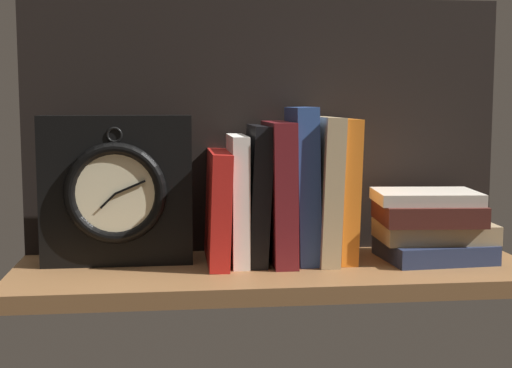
# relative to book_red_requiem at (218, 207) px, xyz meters

# --- Properties ---
(ground_plane) EXTENTS (0.79, 0.26, 0.03)m
(ground_plane) POSITION_rel_book_red_requiem_xyz_m (0.08, -0.04, -0.10)
(ground_plane) COLOR brown
(back_panel) EXTENTS (0.79, 0.01, 0.42)m
(back_panel) POSITION_rel_book_red_requiem_xyz_m (0.08, 0.09, 0.12)
(back_panel) COLOR black
(back_panel) RESTS_ON ground_plane
(book_red_requiem) EXTENTS (0.04, 0.17, 0.17)m
(book_red_requiem) POSITION_rel_book_red_requiem_xyz_m (0.00, 0.00, 0.00)
(book_red_requiem) COLOR red
(book_red_requiem) RESTS_ON ground_plane
(book_white_catcher) EXTENTS (0.03, 0.14, 0.20)m
(book_white_catcher) POSITION_rel_book_red_requiem_xyz_m (0.03, 0.00, 0.01)
(book_white_catcher) COLOR silver
(book_white_catcher) RESTS_ON ground_plane
(book_black_skeptic) EXTENTS (0.04, 0.13, 0.21)m
(book_black_skeptic) POSITION_rel_book_red_requiem_xyz_m (0.06, 0.00, 0.02)
(book_black_skeptic) COLOR black
(book_black_skeptic) RESTS_ON ground_plane
(book_maroon_dawkins) EXTENTS (0.04, 0.16, 0.22)m
(book_maroon_dawkins) POSITION_rel_book_red_requiem_xyz_m (0.10, 0.00, 0.02)
(book_maroon_dawkins) COLOR maroon
(book_maroon_dawkins) RESTS_ON ground_plane
(book_blue_modern) EXTENTS (0.04, 0.13, 0.24)m
(book_blue_modern) POSITION_rel_book_red_requiem_xyz_m (0.13, 0.00, 0.03)
(book_blue_modern) COLOR #2D4C8E
(book_blue_modern) RESTS_ON ground_plane
(book_tan_shortstories) EXTENTS (0.04, 0.15, 0.23)m
(book_tan_shortstories) POSITION_rel_book_red_requiem_xyz_m (0.17, 0.00, 0.03)
(book_tan_shortstories) COLOR tan
(book_tan_shortstories) RESTS_ON ground_plane
(book_orange_pandolfini) EXTENTS (0.03, 0.12, 0.22)m
(book_orange_pandolfini) POSITION_rel_book_red_requiem_xyz_m (0.20, 0.00, 0.02)
(book_orange_pandolfini) COLOR orange
(book_orange_pandolfini) RESTS_ON ground_plane
(framed_clock) EXTENTS (0.23, 0.06, 0.23)m
(framed_clock) POSITION_rel_book_red_requiem_xyz_m (-0.15, -0.00, 0.03)
(framed_clock) COLOR black
(framed_clock) RESTS_ON ground_plane
(book_stack_side) EXTENTS (0.19, 0.15, 0.11)m
(book_stack_side) POSITION_rel_book_red_requiem_xyz_m (0.33, -0.02, -0.03)
(book_stack_side) COLOR #232D4C
(book_stack_side) RESTS_ON ground_plane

